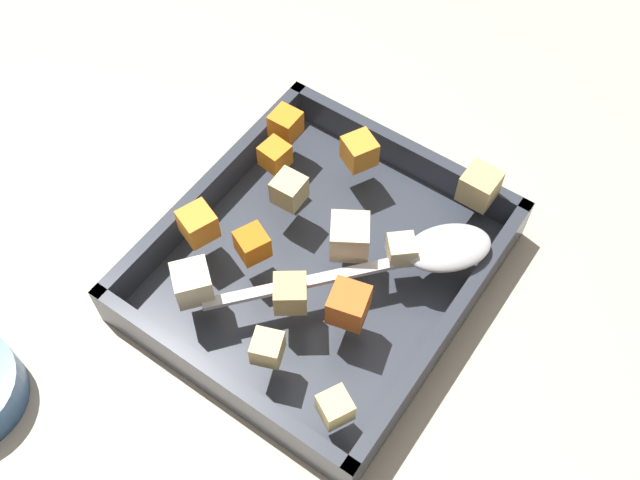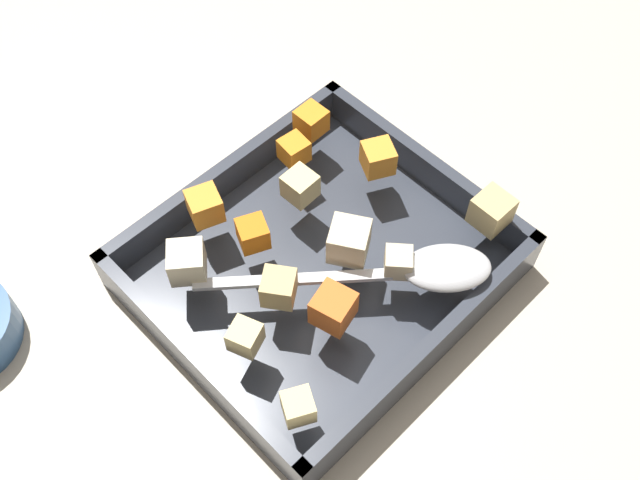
{
  "view_description": "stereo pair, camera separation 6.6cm",
  "coord_description": "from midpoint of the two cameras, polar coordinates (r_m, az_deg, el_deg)",
  "views": [
    {
      "loc": [
        -0.28,
        -0.19,
        0.62
      ],
      "look_at": [
        0.01,
        0.01,
        0.06
      ],
      "focal_mm": 41.86,
      "sensor_mm": 36.0,
      "label": 1
    },
    {
      "loc": [
        -0.24,
        -0.24,
        0.62
      ],
      "look_at": [
        0.01,
        0.01,
        0.06
      ],
      "focal_mm": 41.86,
      "sensor_mm": 36.0,
      "label": 2
    }
  ],
  "objects": [
    {
      "name": "potato_chunk_rim_edge",
      "position": [
        0.59,
        1.6,
        -12.9
      ],
      "size": [
        0.03,
        0.03,
        0.02
      ],
      "primitive_type": "cube",
      "rotation": [
        0.0,
        0.0,
        2.66
      ],
      "color": "#E0CC89",
      "rests_on": "baking_dish"
    },
    {
      "name": "carrot_chunk_corner_sw",
      "position": [
        0.72,
        0.64,
        6.69
      ],
      "size": [
        0.03,
        0.03,
        0.02
      ],
      "primitive_type": "cube",
      "rotation": [
        0.0,
        0.0,
        3.03
      ],
      "color": "orange",
      "rests_on": "baking_dish"
    },
    {
      "name": "baking_dish",
      "position": [
        0.7,
        2.69,
        -2.3
      ],
      "size": [
        0.31,
        0.27,
        0.05
      ],
      "color": "#333842",
      "rests_on": "ground_plane"
    },
    {
      "name": "potato_chunk_near_left",
      "position": [
        0.61,
        -2.67,
        -7.68
      ],
      "size": [
        0.03,
        0.03,
        0.02
      ],
      "primitive_type": "cube",
      "rotation": [
        0.0,
        0.0,
        1.94
      ],
      "color": "#E0CC89",
      "rests_on": "baking_dish"
    },
    {
      "name": "potato_chunk_mid_left",
      "position": [
        0.65,
        8.89,
        -1.92
      ],
      "size": [
        0.03,
        0.03,
        0.02
      ],
      "primitive_type": "cube",
      "rotation": [
        0.0,
        0.0,
        2.3
      ],
      "color": "beige",
      "rests_on": "baking_dish"
    },
    {
      "name": "carrot_chunk_far_right",
      "position": [
        0.62,
        4.08,
        -5.46
      ],
      "size": [
        0.04,
        0.04,
        0.03
      ],
      "primitive_type": "cube",
      "rotation": [
        0.0,
        0.0,
        3.4
      ],
      "color": "orange",
      "rests_on": "baking_dish"
    },
    {
      "name": "potato_chunk_corner_nw",
      "position": [
        0.65,
        5.12,
        -0.31
      ],
      "size": [
        0.05,
        0.05,
        0.03
      ],
      "primitive_type": "cube",
      "rotation": [
        0.0,
        0.0,
        5.27
      ],
      "color": "beige",
      "rests_on": "baking_dish"
    },
    {
      "name": "carrot_chunk_near_right",
      "position": [
        0.68,
        -6.08,
        2.4
      ],
      "size": [
        0.04,
        0.04,
        0.03
      ],
      "primitive_type": "cube",
      "rotation": [
        0.0,
        0.0,
        5.93
      ],
      "color": "orange",
      "rests_on": "baking_dish"
    },
    {
      "name": "potato_chunk_back_center",
      "position": [
        0.64,
        -7.3,
        -1.9
      ],
      "size": [
        0.04,
        0.04,
        0.03
      ],
      "primitive_type": "cube",
      "rotation": [
        0.0,
        0.0,
        4.03
      ],
      "color": "beige",
      "rests_on": "baking_dish"
    },
    {
      "name": "carrot_chunk_under_handle",
      "position": [
        0.74,
        1.89,
        8.92
      ],
      "size": [
        0.03,
        0.03,
        0.03
      ],
      "primitive_type": "cube",
      "rotation": [
        0.0,
        0.0,
        1.59
      ],
      "color": "orange",
      "rests_on": "baking_dish"
    },
    {
      "name": "serving_spoon",
      "position": [
        0.66,
        11.32,
        -2.43
      ],
      "size": [
        0.21,
        0.19,
        0.02
      ],
      "rotation": [
        0.0,
        0.0,
        2.43
      ],
      "color": "silver",
      "rests_on": "baking_dish"
    },
    {
      "name": "potato_chunk_corner_ne",
      "position": [
        0.63,
        -0.29,
        -3.82
      ],
      "size": [
        0.04,
        0.04,
        0.03
      ],
      "primitive_type": "cube",
      "rotation": [
        0.0,
        0.0,
        5.34
      ],
      "color": "tan",
      "rests_on": "baking_dish"
    },
    {
      "name": "carrot_chunk_heap_top",
      "position": [
        0.71,
        7.11,
        6.06
      ],
      "size": [
        0.04,
        0.04,
        0.03
      ],
      "primitive_type": "cube",
      "rotation": [
        0.0,
        0.0,
        4.23
      ],
      "color": "orange",
      "rests_on": "baking_dish"
    },
    {
      "name": "carrot_chunk_front_center",
      "position": [
        0.66,
        -2.33,
        0.27
      ],
      "size": [
        0.03,
        0.03,
        0.03
      ],
      "primitive_type": "cube",
      "rotation": [
        0.0,
        0.0,
        2.72
      ],
      "color": "orange",
      "rests_on": "baking_dish"
    },
    {
      "name": "potato_chunk_heap_side",
      "position": [
        0.69,
        15.66,
        1.96
      ],
      "size": [
        0.03,
        0.03,
        0.03
      ],
      "primitive_type": "cube",
      "rotation": [
        0.0,
        0.0,
        1.56
      ],
      "color": "tan",
      "rests_on": "baking_dish"
    },
    {
      "name": "potato_chunk_corner_se",
      "position": [
        0.69,
        1.2,
        3.94
      ],
      "size": [
        0.03,
        0.03,
        0.03
      ],
      "primitive_type": "cube",
      "rotation": [
        0.0,
        0.0,
        4.75
      ],
      "color": "#E0CC89",
      "rests_on": "baking_dish"
    },
    {
      "name": "ground_plane",
      "position": [
        0.7,
        2.52,
        -4.2
      ],
      "size": [
        4.0,
        4.0,
        0.0
      ],
      "primitive_type": "plane",
      "color": "#BCB29E"
    }
  ]
}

